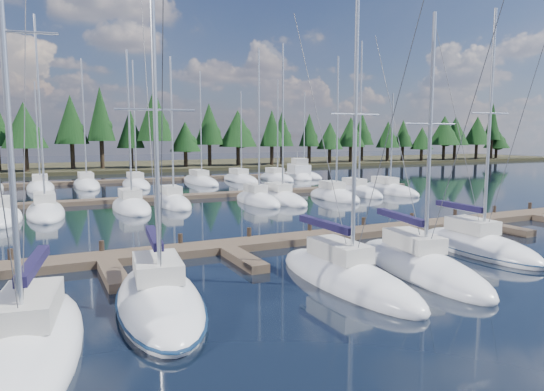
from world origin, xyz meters
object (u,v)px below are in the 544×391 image
front_sailboat_4 (476,246)px  front_sailboat_2 (345,277)px  front_sailboat_1 (159,300)px  main_dock (324,239)px  front_sailboat_3 (418,266)px  motor_yacht_right (299,174)px  front_sailboat_0 (27,347)px

front_sailboat_4 → front_sailboat_2: bearing=-170.2°
front_sailboat_1 → front_sailboat_2: front_sailboat_1 is taller
main_dock → front_sailboat_3: bearing=-85.9°
motor_yacht_right → front_sailboat_3: bearing=-112.9°
front_sailboat_0 → main_dock: bearing=30.5°
front_sailboat_1 → motor_yacht_right: 54.57m
motor_yacht_right → front_sailboat_1: bearing=-124.3°
front_sailboat_0 → front_sailboat_2: (11.70, 1.80, -0.01)m
front_sailboat_2 → motor_yacht_right: (23.25, 45.66, 0.24)m
front_sailboat_3 → motor_yacht_right: size_ratio=1.20×
front_sailboat_3 → motor_yacht_right: front_sailboat_3 is taller
front_sailboat_0 → front_sailboat_3: size_ratio=1.31×
main_dock → motor_yacht_right: bearing=62.8°
front_sailboat_2 → front_sailboat_3: (4.01, 0.06, -0.01)m
front_sailboat_3 → front_sailboat_4: 5.69m
main_dock → front_sailboat_0: bearing=-149.5°
front_sailboat_1 → front_sailboat_3: 11.54m
front_sailboat_1 → motor_yacht_right: size_ratio=1.26×
main_dock → front_sailboat_2: bearing=-116.0°
front_sailboat_2 → front_sailboat_4: 9.61m
front_sailboat_0 → front_sailboat_4: 21.45m
front_sailboat_2 → motor_yacht_right: size_ratio=1.26×
motor_yacht_right → front_sailboat_2: bearing=-117.0°
front_sailboat_4 → motor_yacht_right: size_ratio=1.32×
main_dock → front_sailboat_2: (-3.49, -7.16, 0.08)m
main_dock → front_sailboat_3: front_sailboat_3 is taller
front_sailboat_2 → front_sailboat_4: front_sailboat_4 is taller
front_sailboat_4 → main_dock: bearing=137.2°
front_sailboat_0 → front_sailboat_2: size_ratio=1.25×
main_dock → motor_yacht_right: motor_yacht_right is taller
front_sailboat_3 → front_sailboat_4: (5.46, 1.57, 0.01)m
front_sailboat_4 → front_sailboat_0: bearing=-170.8°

